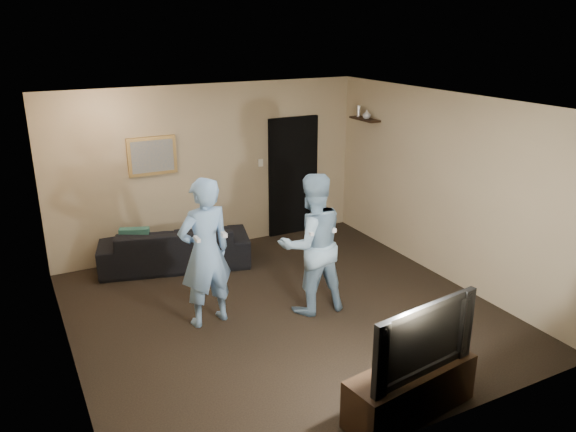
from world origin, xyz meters
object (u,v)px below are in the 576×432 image
television (415,335)px  wii_player_right (312,244)px  sofa (175,246)px  tv_console (410,390)px  wii_player_left (205,253)px

television → wii_player_right: (0.19, 2.18, 0.06)m
sofa → tv_console: (0.93, -4.29, -0.07)m
wii_player_left → wii_player_right: size_ratio=1.02×
tv_console → television: 0.58m
television → wii_player_left: 2.70m
tv_console → wii_player_right: 2.28m
wii_player_right → tv_console: bearing=-95.0°
television → wii_player_right: 2.19m
tv_console → wii_player_left: 2.78m
sofa → wii_player_right: (1.12, -2.12, 0.57)m
tv_console → television: bearing=0.0°
tv_console → wii_player_left: size_ratio=0.73×
wii_player_left → wii_player_right: (1.26, -0.30, -0.02)m
tv_console → television: television is taller
wii_player_right → wii_player_left: bearing=166.8°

